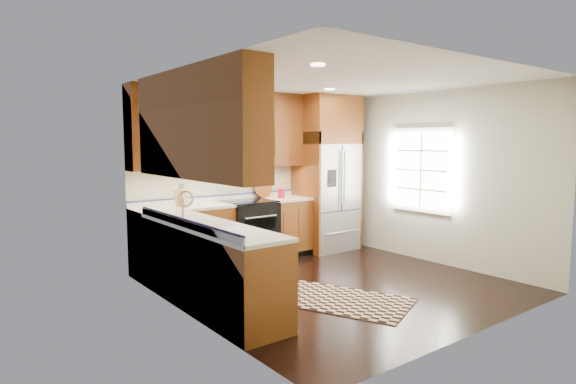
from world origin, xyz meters
TOP-DOWN VIEW (x-y plane):
  - ground at (0.00, 0.00)m, footprint 4.00×4.00m
  - wall_back at (0.00, 2.00)m, footprint 4.00×0.02m
  - wall_left at (-2.00, 0.00)m, footprint 0.02×4.00m
  - wall_right at (2.00, 0.00)m, footprint 0.02×4.00m
  - window at (1.98, 0.20)m, footprint 0.04×1.10m
  - base_cabinets at (-1.23, 0.90)m, footprint 2.85×3.00m
  - countertop at (-1.09, 1.01)m, footprint 2.86×3.01m
  - upper_cabinets at (-1.15, 1.09)m, footprint 2.85×3.00m
  - range at (-0.25, 1.67)m, footprint 0.76×0.67m
  - microwave at (-0.25, 1.80)m, footprint 0.76×0.40m
  - refrigerator at (1.30, 1.63)m, footprint 0.98×0.75m
  - sink_faucet at (-1.73, 0.23)m, footprint 0.54×0.44m
  - rug at (-0.38, -0.52)m, footprint 1.48×1.80m
  - knife_block at (-1.33, 1.70)m, footprint 0.17×0.19m
  - utensil_crock at (0.39, 1.71)m, footprint 0.13×0.13m
  - cutting_board at (0.19, 1.92)m, footprint 0.33×0.33m

SIDE VIEW (x-z plane):
  - ground at x=0.00m, z-range 0.00..0.00m
  - rug at x=-0.38m, z-range 0.00..0.01m
  - base_cabinets at x=-1.23m, z-range 0.00..0.90m
  - range at x=-0.25m, z-range 0.00..0.94m
  - countertop at x=-1.09m, z-range 0.90..0.94m
  - cutting_board at x=0.19m, z-range 0.94..0.96m
  - sink_faucet at x=-1.73m, z-range 0.81..1.18m
  - utensil_crock at x=0.39m, z-range 0.89..1.20m
  - knife_block at x=-1.33m, z-range 0.91..1.23m
  - wall_back at x=0.00m, z-range 0.00..2.60m
  - wall_left at x=-2.00m, z-range 0.00..2.60m
  - wall_right at x=2.00m, z-range 0.00..2.60m
  - refrigerator at x=1.30m, z-range 0.00..2.60m
  - window at x=1.98m, z-range 0.75..2.05m
  - microwave at x=-0.25m, z-range 1.45..1.87m
  - upper_cabinets at x=-1.15m, z-range 1.45..2.60m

